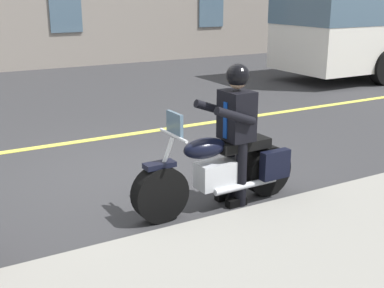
{
  "coord_description": "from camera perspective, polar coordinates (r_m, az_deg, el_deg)",
  "views": [
    {
      "loc": [
        2.59,
        6.3,
        2.54
      ],
      "look_at": [
        -0.28,
        1.22,
        0.75
      ],
      "focal_mm": 46.55,
      "sensor_mm": 36.0,
      "label": 1
    }
  ],
  "objects": [
    {
      "name": "rider_main",
      "position": [
        6.01,
        5.0,
        2.49
      ],
      "size": [
        0.63,
        0.55,
        1.74
      ],
      "color": "black",
      "rests_on": "ground_plane"
    },
    {
      "name": "lane_center_stripe",
      "position": [
        9.06,
        -11.65,
        0.45
      ],
      "size": [
        60.0,
        0.16,
        0.01
      ],
      "primitive_type": "cube",
      "color": "#E5DB4C",
      "rests_on": "ground_plane"
    },
    {
      "name": "motorcycle_main",
      "position": [
        6.07,
        3.43,
        -3.08
      ],
      "size": [
        2.21,
        0.62,
        1.26
      ],
      "color": "black",
      "rests_on": "ground_plane"
    },
    {
      "name": "ground_plane",
      "position": [
        7.27,
        -6.69,
        -3.51
      ],
      "size": [
        80.0,
        80.0,
        0.0
      ],
      "primitive_type": "plane",
      "color": "#333335"
    }
  ]
}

